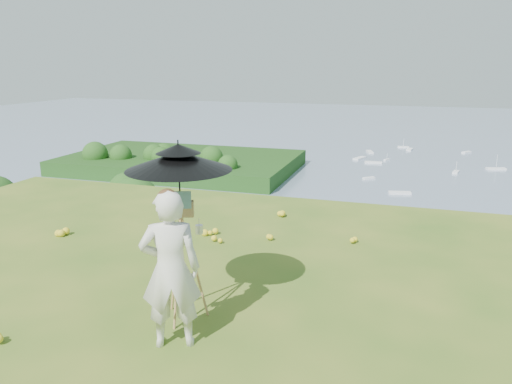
% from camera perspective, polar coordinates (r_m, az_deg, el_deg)
% --- Properties ---
extents(ground, '(14.00, 14.00, 0.00)m').
position_cam_1_polar(ground, '(6.26, -16.82, -16.40)').
color(ground, '#39661D').
rests_on(ground, ground).
extents(shoreline_tier, '(170.00, 28.00, 8.00)m').
position_cam_1_polar(shoreline_tier, '(88.55, 13.90, -12.14)').
color(shoreline_tier, '#696054').
rests_on(shoreline_tier, bay_water).
extents(bay_water, '(700.00, 700.00, 0.00)m').
position_cam_1_polar(bay_water, '(247.19, 16.61, 5.32)').
color(bay_water, slate).
rests_on(bay_water, ground).
extents(peninsula, '(90.00, 60.00, 12.00)m').
position_cam_1_polar(peninsula, '(180.40, -8.54, 4.14)').
color(peninsula, '#1B3A0F').
rests_on(peninsula, bay_water).
extents(slope_trees, '(110.00, 50.00, 6.00)m').
position_cam_1_polar(slope_trees, '(43.46, 11.85, -10.46)').
color(slope_trees, '#224F17').
rests_on(slope_trees, forest_slope).
extents(harbor_town, '(110.00, 22.00, 5.00)m').
position_cam_1_polar(harbor_town, '(85.87, 14.16, -8.25)').
color(harbor_town, silver).
rests_on(harbor_town, shoreline_tier).
extents(moored_boats, '(140.00, 140.00, 0.70)m').
position_cam_1_polar(moored_boats, '(170.13, 11.77, 1.76)').
color(moored_boats, white).
rests_on(moored_boats, bay_water).
extents(wildflowers, '(10.00, 10.50, 0.12)m').
position_cam_1_polar(wildflowers, '(6.40, -15.57, -14.92)').
color(wildflowers, yellow).
rests_on(wildflowers, ground).
extents(painter, '(0.79, 0.68, 1.84)m').
position_cam_1_polar(painter, '(5.69, -9.75, -8.75)').
color(painter, white).
rests_on(painter, ground).
extents(field_easel, '(0.82, 0.82, 1.68)m').
position_cam_1_polar(field_easel, '(6.27, -8.42, -7.24)').
color(field_easel, '#A16C43').
rests_on(field_easel, ground).
extents(sun_umbrella, '(1.60, 1.60, 0.90)m').
position_cam_1_polar(sun_umbrella, '(6.01, -8.77, 1.68)').
color(sun_umbrella, black).
rests_on(sun_umbrella, field_easel).
extents(painter_cap, '(0.28, 0.31, 0.10)m').
position_cam_1_polar(painter_cap, '(5.41, -10.14, -0.27)').
color(painter_cap, '#BF687A').
rests_on(painter_cap, painter).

